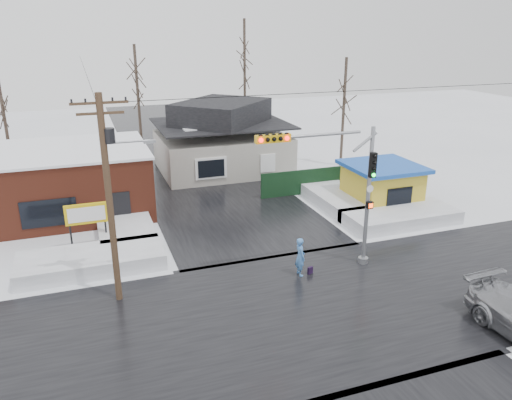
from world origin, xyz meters
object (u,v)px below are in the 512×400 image
object	(u,v)px
traffic_signal	(341,181)
pedestrian	(300,257)
marquee_sign	(87,215)
kiosk	(382,185)
utility_pole	(110,189)

from	to	relation	value
traffic_signal	pedestrian	bearing A→B (deg)	-178.04
marquee_sign	kiosk	size ratio (longest dim) A/B	0.55
traffic_signal	marquee_sign	bearing A→B (deg)	150.28
traffic_signal	utility_pole	bearing A→B (deg)	177.05
marquee_sign	kiosk	bearing A→B (deg)	1.55
traffic_signal	utility_pole	xyz separation A→B (m)	(-10.36, 0.53, 0.57)
traffic_signal	pedestrian	size ratio (longest dim) A/B	3.66
utility_pole	kiosk	xyz separation A→B (m)	(17.43, 6.49, -3.65)
marquee_sign	pedestrian	size ratio (longest dim) A/B	1.33
kiosk	utility_pole	bearing A→B (deg)	-159.56
marquee_sign	pedestrian	xyz separation A→B (m)	(9.43, -6.60, -0.97)
traffic_signal	pedestrian	distance (m)	4.10
marquee_sign	traffic_signal	bearing A→B (deg)	-29.72
traffic_signal	kiosk	world-z (taller)	traffic_signal
traffic_signal	utility_pole	size ratio (longest dim) A/B	0.78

